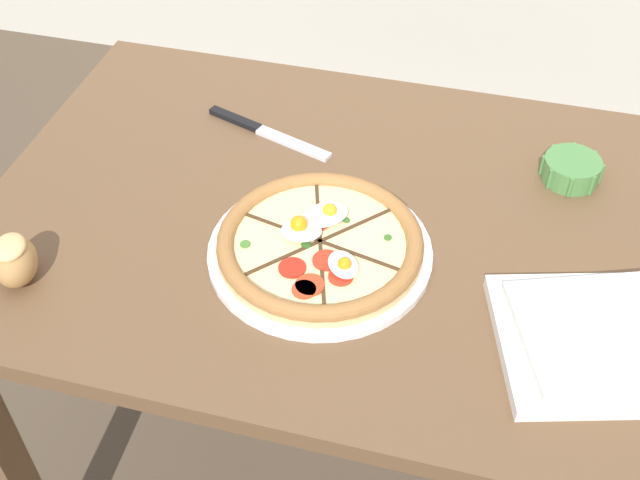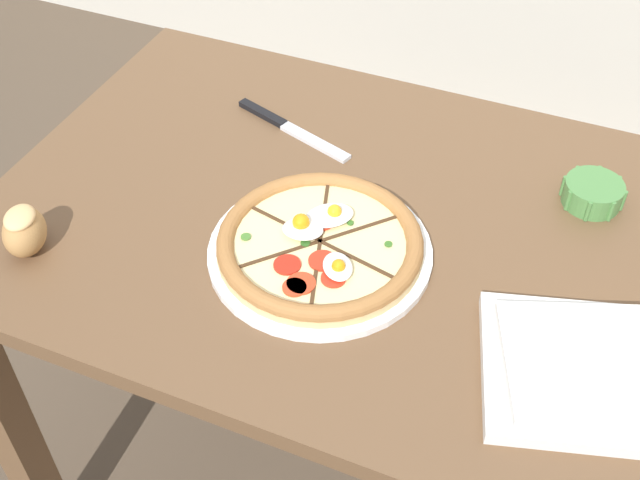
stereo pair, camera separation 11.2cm
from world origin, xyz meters
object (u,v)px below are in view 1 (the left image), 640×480
at_px(knife_main, 267,132).
at_px(napkin_folded, 601,338).
at_px(bread_piece_near, 14,260).
at_px(ramekin_bowl, 572,169).
at_px(dining_table, 355,277).
at_px(pizza, 320,245).

bearing_deg(knife_main, napkin_folded, -11.99).
bearing_deg(bread_piece_near, ramekin_bowl, 29.62).
relative_size(dining_table, bread_piece_near, 11.94).
relative_size(dining_table, ramekin_bowl, 11.86).
distance_m(napkin_folded, knife_main, 0.63).
relative_size(napkin_folded, knife_main, 1.32).
xyz_separation_m(ramekin_bowl, napkin_folded, (0.05, -0.33, -0.00)).
height_order(dining_table, pizza, pizza).
xyz_separation_m(napkin_folded, knife_main, (-0.54, 0.32, -0.01)).
bearing_deg(dining_table, napkin_folded, -24.30).
xyz_separation_m(dining_table, pizza, (-0.03, -0.09, 0.15)).
height_order(pizza, bread_piece_near, bread_piece_near).
height_order(ramekin_bowl, napkin_folded, same).
xyz_separation_m(napkin_folded, bread_piece_near, (-0.77, -0.08, 0.02)).
height_order(napkin_folded, knife_main, napkin_folded).
bearing_deg(napkin_folded, knife_main, 149.39).
distance_m(bread_piece_near, knife_main, 0.46).
relative_size(dining_table, knife_main, 4.83).
relative_size(dining_table, pizza, 3.55).
bearing_deg(pizza, napkin_folded, -10.09).
relative_size(ramekin_bowl, bread_piece_near, 1.01).
distance_m(ramekin_bowl, knife_main, 0.50).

